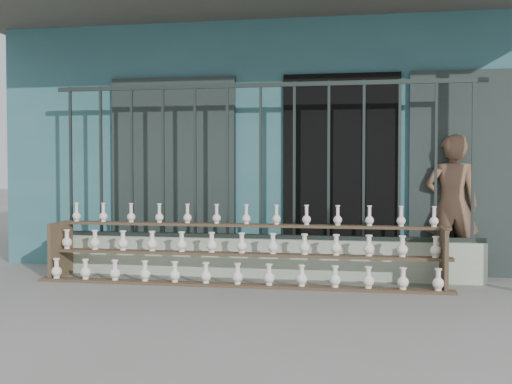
# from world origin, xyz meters

# --- Properties ---
(ground) EXTENTS (60.00, 60.00, 0.00)m
(ground) POSITION_xyz_m (0.00, 0.00, 0.00)
(ground) COLOR slate
(workshop_building) EXTENTS (7.40, 6.60, 3.21)m
(workshop_building) POSITION_xyz_m (0.00, 4.23, 1.62)
(workshop_building) COLOR #326369
(workshop_building) RESTS_ON ground
(parapet_wall) EXTENTS (5.00, 0.20, 0.45)m
(parapet_wall) POSITION_xyz_m (0.00, 1.30, 0.23)
(parapet_wall) COLOR #B1C3A7
(parapet_wall) RESTS_ON ground
(security_fence) EXTENTS (5.00, 0.04, 1.80)m
(security_fence) POSITION_xyz_m (-0.00, 1.30, 1.35)
(security_fence) COLOR #283330
(security_fence) RESTS_ON parapet_wall
(shelf_rack) EXTENTS (4.50, 0.68, 0.85)m
(shelf_rack) POSITION_xyz_m (-0.14, 0.88, 0.36)
(shelf_rack) COLOR brown
(shelf_rack) RESTS_ON ground
(elderly_woman) EXTENTS (0.62, 0.42, 1.65)m
(elderly_woman) POSITION_xyz_m (2.18, 1.68, 0.83)
(elderly_woman) COLOR brown
(elderly_woman) RESTS_ON ground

